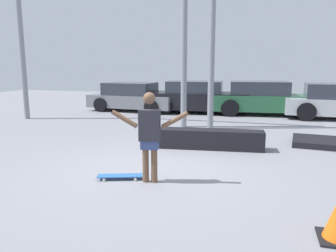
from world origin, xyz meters
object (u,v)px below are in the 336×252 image
parked_car_black (198,97)px  grind_box (210,139)px  parked_car_grey (132,97)px  skateboard (120,176)px  skateboarder (150,133)px  parked_car_green (261,98)px

parked_car_black → grind_box: bearing=-80.3°
parked_car_grey → skateboard: bearing=-65.5°
skateboarder → skateboard: skateboarder is taller
grind_box → parked_car_grey: (-4.61, 6.07, 0.38)m
skateboarder → grind_box: 2.87m
skateboard → parked_car_grey: size_ratio=0.21×
skateboard → grind_box: size_ratio=0.33×
skateboard → parked_car_black: size_ratio=0.19×
skateboarder → parked_car_black: size_ratio=0.36×
parked_car_black → parked_car_green: size_ratio=0.99×
skateboarder → parked_car_green: skateboarder is taller
skateboarder → parked_car_green: size_ratio=0.36×
skateboarder → parked_car_grey: 9.63m
skateboard → parked_car_green: parked_car_green is taller
grind_box → parked_car_green: (1.16, 6.50, 0.45)m
skateboard → parked_car_green: bearing=56.5°
skateboarder → parked_car_black: (-0.90, 9.01, -0.23)m
parked_car_black → parked_car_green: parked_car_green is taller
skateboarder → grind_box: size_ratio=0.62×
skateboard → grind_box: bearing=46.7°
grind_box → parked_car_green: size_ratio=0.59×
parked_car_green → skateboard: bearing=-109.9°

